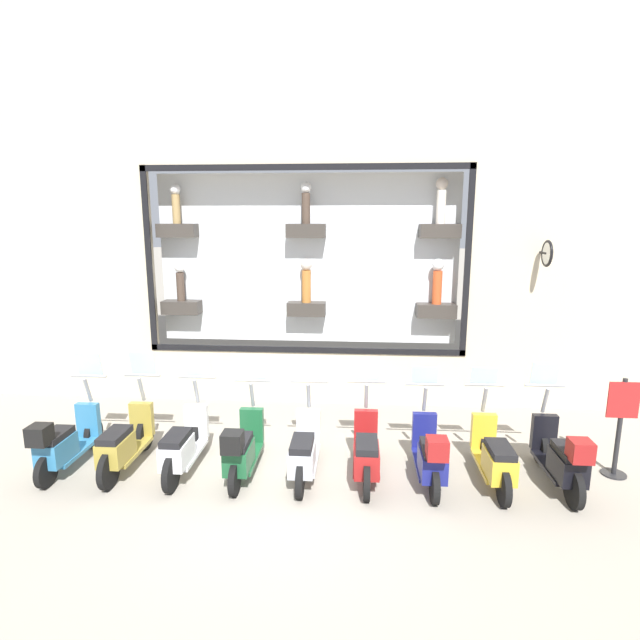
{
  "coord_description": "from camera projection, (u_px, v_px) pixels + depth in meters",
  "views": [
    {
      "loc": [
        -6.56,
        -1.06,
        3.82
      ],
      "look_at": [
        1.75,
        -0.43,
        2.12
      ],
      "focal_mm": 28.0,
      "sensor_mm": 36.0,
      "label": 1
    }
  ],
  "objects": [
    {
      "name": "scooter_red_3",
      "position": [
        366.0,
        452.0,
        7.37
      ],
      "size": [
        1.8,
        0.6,
        1.65
      ],
      "color": "black",
      "rests_on": "ground_plane"
    },
    {
      "name": "ground_plane",
      "position": [
        281.0,
        486.0,
        7.25
      ],
      "size": [
        120.0,
        120.0,
        0.0
      ],
      "primitive_type": "plane",
      "color": "gray"
    },
    {
      "name": "scooter_navy_2",
      "position": [
        430.0,
        455.0,
        7.23
      ],
      "size": [
        1.79,
        0.61,
        1.53
      ],
      "color": "black",
      "rests_on": "ground_plane"
    },
    {
      "name": "scooter_silver_4",
      "position": [
        304.0,
        451.0,
        7.44
      ],
      "size": [
        1.8,
        0.6,
        1.55
      ],
      "color": "black",
      "rests_on": "ground_plane"
    },
    {
      "name": "scooter_olive_7",
      "position": [
        125.0,
        443.0,
        7.65
      ],
      "size": [
        1.81,
        0.61,
        1.68
      ],
      "color": "black",
      "rests_on": "ground_plane"
    },
    {
      "name": "shop_sign_post",
      "position": [
        620.0,
        425.0,
        7.42
      ],
      "size": [
        0.36,
        0.45,
        1.53
      ],
      "color": "#232326",
      "rests_on": "ground_plane"
    },
    {
      "name": "scooter_black_0",
      "position": [
        561.0,
        458.0,
        7.1
      ],
      "size": [
        1.81,
        0.61,
        1.65
      ],
      "color": "black",
      "rests_on": "ground_plane"
    },
    {
      "name": "scooter_green_5",
      "position": [
        242.0,
        448.0,
        7.44
      ],
      "size": [
        1.79,
        0.6,
        1.58
      ],
      "color": "black",
      "rests_on": "ground_plane"
    },
    {
      "name": "scooter_white_6",
      "position": [
        184.0,
        445.0,
        7.58
      ],
      "size": [
        1.81,
        0.6,
        1.64
      ],
      "color": "black",
      "rests_on": "ground_plane"
    },
    {
      "name": "scooter_teal_8",
      "position": [
        64.0,
        442.0,
        7.64
      ],
      "size": [
        1.8,
        0.61,
        1.65
      ],
      "color": "black",
      "rests_on": "ground_plane"
    },
    {
      "name": "scooter_yellow_1",
      "position": [
        494.0,
        457.0,
        7.24
      ],
      "size": [
        1.8,
        0.61,
        1.54
      ],
      "color": "black",
      "rests_on": "ground_plane"
    },
    {
      "name": "building_facade",
      "position": [
        305.0,
        144.0,
        9.72
      ],
      "size": [
        1.17,
        36.0,
        10.26
      ],
      "color": "beige",
      "rests_on": "ground_plane"
    }
  ]
}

